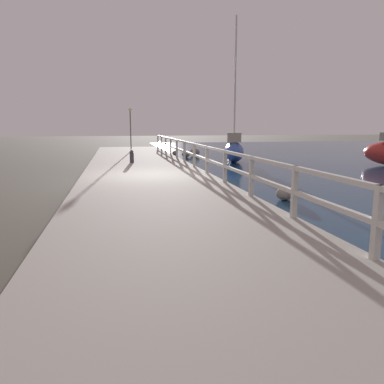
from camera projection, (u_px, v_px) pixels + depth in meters
name	position (u px, v px, depth m)	size (l,w,h in m)	color
ground_plane	(147.00, 181.00, 13.47)	(120.00, 120.00, 0.00)	#4C473D
dock_walkway	(147.00, 178.00, 13.45)	(4.63, 36.00, 0.24)	#9E998E
railing	(207.00, 155.00, 13.75)	(0.10, 32.50, 0.99)	beige
boulder_downstream	(175.00, 153.00, 25.12)	(0.39, 0.35, 0.30)	#666056
boulder_water_edge	(195.00, 152.00, 24.50)	(0.66, 0.59, 0.49)	slate
boulder_near_dock	(285.00, 194.00, 10.02)	(0.48, 0.43, 0.36)	gray
boulder_mid_strip	(186.00, 154.00, 23.46)	(0.49, 0.44, 0.37)	#666056
mooring_bollard	(132.00, 156.00, 17.58)	(0.19, 0.19, 0.60)	#333338
dock_lamp	(130.00, 121.00, 25.26)	(0.23, 0.23, 2.92)	#514C47
sailboat_blue	(234.00, 150.00, 20.40)	(1.93, 3.38, 7.56)	#2D4C9E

